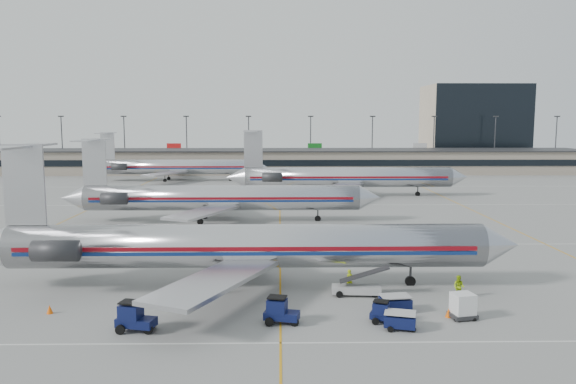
{
  "coord_description": "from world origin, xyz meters",
  "views": [
    {
      "loc": [
        -0.04,
        -51.69,
        13.86
      ],
      "look_at": [
        1.07,
        21.76,
        4.5
      ],
      "focal_mm": 35.0,
      "sensor_mm": 36.0,
      "label": 1
    }
  ],
  "objects_px": {
    "tug_center": "(280,311)",
    "uld_container": "(463,306)",
    "jet_foreground": "(235,245)",
    "belt_loader": "(357,287)",
    "jet_second_row": "(216,197)"
  },
  "relations": [
    {
      "from": "jet_second_row",
      "to": "tug_center",
      "type": "relative_size",
      "value": 17.12
    },
    {
      "from": "jet_second_row",
      "to": "uld_container",
      "type": "xyz_separation_m",
      "value": [
        21.69,
        -38.85,
        -2.43
      ]
    },
    {
      "from": "tug_center",
      "to": "uld_container",
      "type": "relative_size",
      "value": 1.29
    },
    {
      "from": "tug_center",
      "to": "jet_foreground",
      "type": "bearing_deg",
      "value": 126.3
    },
    {
      "from": "belt_loader",
      "to": "jet_foreground",
      "type": "bearing_deg",
      "value": 169.4
    },
    {
      "from": "jet_foreground",
      "to": "belt_loader",
      "type": "bearing_deg",
      "value": -15.1
    },
    {
      "from": "jet_second_row",
      "to": "jet_foreground",
      "type": "bearing_deg",
      "value": -80.6
    },
    {
      "from": "tug_center",
      "to": "belt_loader",
      "type": "distance_m",
      "value": 8.77
    },
    {
      "from": "tug_center",
      "to": "belt_loader",
      "type": "xyz_separation_m",
      "value": [
        6.2,
        6.2,
        -0.23
      ]
    },
    {
      "from": "jet_foreground",
      "to": "jet_second_row",
      "type": "relative_size",
      "value": 1.05
    },
    {
      "from": "jet_foreground",
      "to": "tug_center",
      "type": "relative_size",
      "value": 17.93
    },
    {
      "from": "jet_second_row",
      "to": "uld_container",
      "type": "bearing_deg",
      "value": -60.83
    },
    {
      "from": "jet_foreground",
      "to": "tug_center",
      "type": "distance_m",
      "value": 9.96
    },
    {
      "from": "jet_second_row",
      "to": "belt_loader",
      "type": "height_order",
      "value": "jet_second_row"
    },
    {
      "from": "jet_second_row",
      "to": "belt_loader",
      "type": "xyz_separation_m",
      "value": [
        14.99,
        -33.44,
        -2.7
      ]
    }
  ]
}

